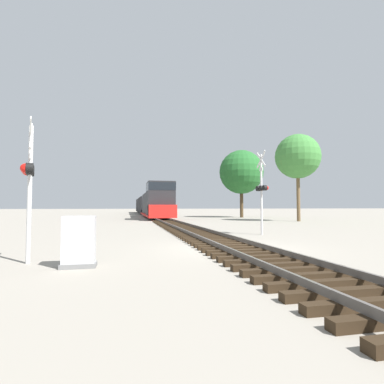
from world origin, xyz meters
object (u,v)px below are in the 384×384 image
Objects in this scene: freight_train at (148,205)px; relay_cabinet at (79,242)px; crossing_signal_near at (29,176)px; tree_mid_background at (241,172)px; tree_far_right at (298,157)px; crossing_signal_far at (262,189)px.

freight_train is 49.30m from relay_cabinet.
freight_train reaches higher than relay_cabinet.
crossing_signal_near is (-6.49, -48.19, 0.55)m from freight_train.
relay_cabinet is (1.49, -0.84, -1.78)m from crossing_signal_near.
relay_cabinet is at bearing 46.51° from crossing_signal_near.
freight_train is at bearing 126.59° from tree_mid_background.
crossing_signal_near is 0.43× the size of tree_far_right.
crossing_signal_near is at bearing 150.42° from relay_cabinet.
tree_mid_background reaches higher than crossing_signal_near.
crossing_signal_near is 0.41× the size of tree_mid_background.
tree_mid_background reaches higher than tree_far_right.
crossing_signal_near is at bearing 117.48° from crossing_signal_far.
relay_cabinet is 0.14× the size of tree_mid_background.
crossing_signal_near is at bearing -97.67° from freight_train.
crossing_signal_far reaches higher than relay_cabinet.
tree_mid_background reaches higher than relay_cabinet.
freight_train is at bearing 158.41° from crossing_signal_near.
tree_mid_background is (8.73, 25.13, 4.00)m from crossing_signal_far.
crossing_signal_far reaches higher than crossing_signal_near.
tree_mid_background is at bearing -53.41° from freight_train.
freight_train is at bearing 116.08° from tree_far_right.
tree_far_right is at bearing 119.84° from crossing_signal_near.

